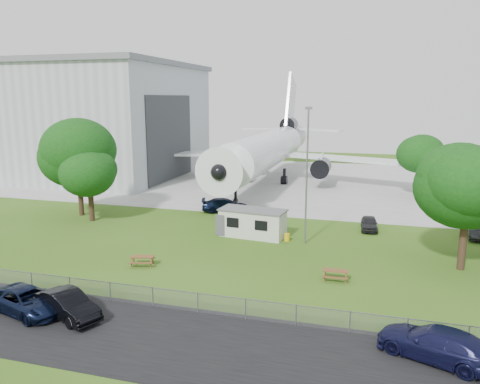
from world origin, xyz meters
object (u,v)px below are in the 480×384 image
(hangar, at_px, (66,118))
(airliner, at_px, (268,148))
(picnic_east, at_px, (335,280))
(site_cabin, at_px, (253,223))
(car_centre_sedan, at_px, (68,305))
(picnic_west, at_px, (142,265))

(hangar, height_order, airliner, hangar)
(airliner, distance_m, picnic_east, 40.44)
(airliner, relative_size, site_cabin, 6.94)
(hangar, xyz_separation_m, car_centre_sedan, (34.80, -48.21, -8.61))
(hangar, bearing_deg, car_centre_sedan, -54.18)
(site_cabin, bearing_deg, picnic_east, -46.55)
(picnic_east, bearing_deg, hangar, 140.66)
(hangar, height_order, site_cabin, hangar)
(picnic_east, height_order, car_centre_sedan, car_centre_sedan)
(site_cabin, bearing_deg, airliner, 100.10)
(car_centre_sedan, bearing_deg, site_cabin, 5.49)
(site_cabin, xyz_separation_m, picnic_east, (8.44, -8.91, -1.31))
(hangar, xyz_separation_m, airliner, (35.97, -0.14, -4.14))
(hangar, bearing_deg, site_cabin, -35.16)
(picnic_west, xyz_separation_m, car_centre_sedan, (-0.01, -9.21, 0.79))
(picnic_east, distance_m, car_centre_sedan, 18.03)
(airliner, height_order, car_centre_sedan, airliner)
(picnic_west, relative_size, picnic_east, 1.00)
(airliner, height_order, picnic_west, airliner)
(airliner, relative_size, car_centre_sedan, 9.93)
(hangar, height_order, picnic_east, hangar)
(airliner, bearing_deg, picnic_west, -91.71)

